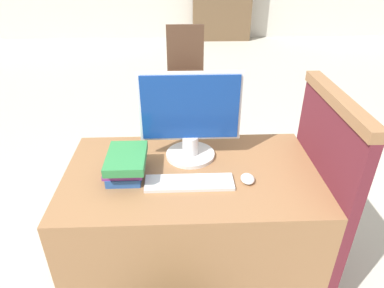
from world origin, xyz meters
name	(u,v)px	position (x,y,z in m)	size (l,w,h in m)	color
desk	(191,229)	(0.00, 0.37, 0.38)	(1.26, 0.75, 0.77)	#8C603D
carrel_divider	(317,199)	(0.66, 0.35, 0.60)	(0.07, 0.70, 1.17)	#5B1E28
monitor	(191,118)	(0.00, 0.52, 0.99)	(0.51, 0.26, 0.47)	silver
keyboard	(189,183)	(-0.01, 0.27, 0.78)	(0.42, 0.13, 0.02)	silver
mouse	(248,179)	(0.26, 0.28, 0.78)	(0.07, 0.09, 0.03)	silver
book_stack	(126,164)	(-0.32, 0.35, 0.84)	(0.20, 0.26, 0.12)	#285199
far_chair	(186,66)	(0.03, 2.93, 0.52)	(0.44, 0.44, 0.97)	#4C3323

